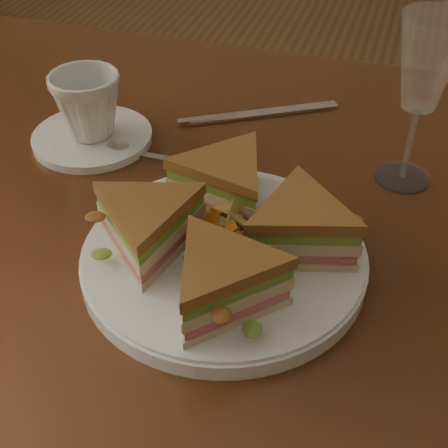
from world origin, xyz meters
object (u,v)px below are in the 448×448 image
(knife, at_px, (253,115))
(wine_glass, at_px, (426,67))
(plate, at_px, (224,258))
(sandwich_wedges, at_px, (224,228))
(saucer, at_px, (92,137))
(table, at_px, (233,273))
(spoon, at_px, (136,153))
(coffee_cup, at_px, (87,105))

(knife, relative_size, wine_glass, 1.01)
(plate, bearing_deg, sandwich_wedges, 90.00)
(plate, xyz_separation_m, saucer, (-0.22, 0.16, -0.00))
(plate, xyz_separation_m, sandwich_wedges, (0.00, 0.00, 0.04))
(table, xyz_separation_m, knife, (-0.03, 0.19, 0.10))
(saucer, bearing_deg, table, -20.13)
(plate, bearing_deg, spoon, 136.36)
(table, height_order, plate, plate)
(plate, bearing_deg, saucer, 143.39)
(sandwich_wedges, bearing_deg, table, 100.28)
(knife, distance_m, wine_glass, 0.25)
(wine_glass, bearing_deg, sandwich_wedges, -127.56)
(plate, height_order, saucer, plate)
(spoon, relative_size, coffee_cup, 2.19)
(saucer, bearing_deg, sandwich_wedges, -36.61)
(saucer, relative_size, coffee_cup, 1.74)
(table, bearing_deg, plate, -79.72)
(spoon, bearing_deg, wine_glass, 9.78)
(sandwich_wedges, height_order, spoon, sandwich_wedges)
(spoon, relative_size, saucer, 1.26)
(sandwich_wedges, bearing_deg, spoon, 136.36)
(sandwich_wedges, distance_m, wine_glass, 0.26)
(spoon, relative_size, wine_glass, 0.97)
(spoon, distance_m, coffee_cup, 0.08)
(sandwich_wedges, distance_m, coffee_cup, 0.27)
(table, height_order, saucer, saucer)
(wine_glass, relative_size, saucer, 1.29)
(table, relative_size, knife, 6.26)
(wine_glass, bearing_deg, coffee_cup, -175.14)
(plate, distance_m, coffee_cup, 0.28)
(table, xyz_separation_m, spoon, (-0.14, 0.06, 0.10))
(table, height_order, spoon, spoon)
(coffee_cup, bearing_deg, saucer, 0.00)
(plate, distance_m, sandwich_wedges, 0.04)
(wine_glass, xyz_separation_m, saucer, (-0.37, -0.03, -0.13))
(knife, distance_m, coffee_cup, 0.21)
(wine_glass, bearing_deg, saucer, -175.14)
(sandwich_wedges, distance_m, knife, 0.29)
(table, bearing_deg, wine_glass, 32.61)
(table, distance_m, coffee_cup, 0.26)
(table, distance_m, spoon, 0.18)
(sandwich_wedges, relative_size, wine_glass, 1.49)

